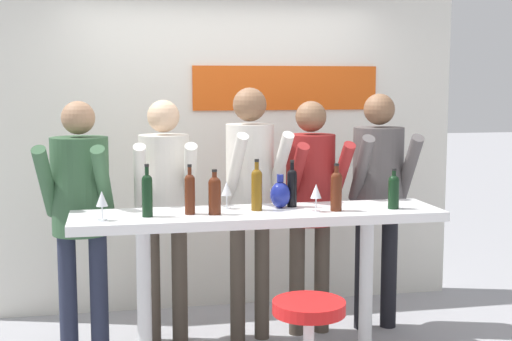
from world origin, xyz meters
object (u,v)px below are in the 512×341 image
person_center_left (250,184)px  wine_bottle_2 (336,189)px  bar_stool (309,341)px  wine_glass_1 (102,200)px  person_left (165,194)px  wine_bottle_1 (257,187)px  person_center_right (378,185)px  wine_bottle_0 (215,193)px  wine_bottle_5 (292,186)px  person_far_left (80,199)px  wine_bottle_3 (190,192)px  tasting_table (259,238)px  wine_glass_0 (227,190)px  wine_glass_2 (316,192)px  wine_bottle_4 (394,190)px  wine_bottle_6 (147,193)px  person_center (311,191)px  decorative_vase (280,194)px

person_center_left → wine_bottle_2: size_ratio=5.99×
bar_stool → wine_glass_1: bearing=150.5°
person_left → wine_bottle_1: 0.81m
person_center_right → wine_bottle_2: (-0.55, -0.69, 0.08)m
wine_bottle_0 → wine_bottle_2: bearing=-2.4°
wine_bottle_5 → person_center_right: bearing=31.7°
person_far_left → wine_bottle_2: (1.60, -0.63, 0.11)m
bar_stool → wine_bottle_3: wine_bottle_3 is taller
tasting_table → wine_glass_0: size_ratio=13.25×
wine_bottle_5 → wine_glass_2: bearing=-63.5°
wine_bottle_1 → wine_bottle_3: wine_bottle_1 is taller
wine_bottle_4 → tasting_table: bearing=174.5°
bar_stool → wine_bottle_4: bearing=41.2°
bar_stool → wine_bottle_6: size_ratio=2.10×
bar_stool → wine_bottle_1: wine_bottle_1 is taller
person_far_left → wine_bottle_4: size_ratio=6.63×
person_center → wine_glass_1: (-1.48, -0.71, 0.10)m
wine_bottle_1 → wine_bottle_2: (0.49, -0.12, -0.01)m
person_left → person_center: bearing=0.6°
person_center → wine_glass_1: size_ratio=9.73×
tasting_table → wine_glass_2: wine_glass_2 is taller
decorative_vase → person_center: bearing=55.0°
person_center_right → wine_bottle_6: size_ratio=5.51×
wine_bottle_3 → wine_bottle_6: bearing=-173.5°
wine_glass_0 → wine_glass_2: size_ratio=1.00×
wine_bottle_5 → wine_glass_0: 0.43m
wine_bottle_1 → wine_bottle_5: wine_bottle_1 is taller
wine_glass_2 → wine_bottle_3: bearing=174.6°
person_center_left → wine_glass_2: person_center_left is taller
person_center_right → wine_glass_1: size_ratio=10.02×
wine_bottle_5 → person_center_left: bearing=115.3°
tasting_table → person_left: size_ratio=1.35×
tasting_table → wine_bottle_0: 0.42m
wine_bottle_5 → decorative_vase: wine_bottle_5 is taller
wine_glass_2 → decorative_vase: decorative_vase is taller
bar_stool → wine_bottle_5: wine_bottle_5 is taller
decorative_vase → wine_glass_0: bearing=173.4°
wine_bottle_3 → wine_glass_0: size_ratio=1.75×
wine_bottle_4 → wine_bottle_6: size_ratio=0.81×
person_far_left → wine_glass_0: 1.03m
person_far_left → wine_bottle_4: bearing=-7.6°
person_center_left → person_center: 0.47m
bar_stool → wine_glass_0: bearing=109.6°
tasting_table → person_center_left: person_center_left is taller
decorative_vase → wine_bottle_3: bearing=-169.9°
person_far_left → wine_bottle_0: bearing=-25.7°
wine_glass_0 → decorative_vase: bearing=-6.6°
wine_glass_1 → person_left: bearing=60.4°
person_center → wine_bottle_6: person_center is taller
wine_bottle_5 → wine_glass_1: bearing=-169.0°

